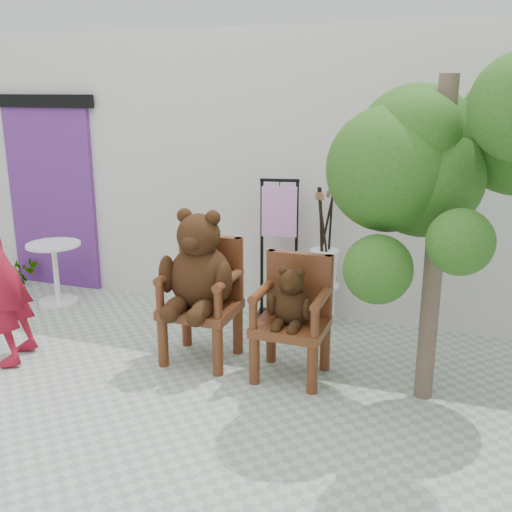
# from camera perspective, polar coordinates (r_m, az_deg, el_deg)

# --- Properties ---
(ground_plane) EXTENTS (60.00, 60.00, 0.00)m
(ground_plane) POSITION_cam_1_polar(r_m,az_deg,el_deg) (4.52, -7.06, -16.49)
(ground_plane) COLOR #9EA998
(ground_plane) RESTS_ON ground
(back_wall) EXTENTS (9.00, 1.00, 3.00)m
(back_wall) POSITION_cam_1_polar(r_m,az_deg,el_deg) (6.79, 4.34, 8.08)
(back_wall) COLOR silver
(back_wall) RESTS_ON ground
(doorway) EXTENTS (1.40, 0.11, 2.33)m
(doorway) POSITION_cam_1_polar(r_m,az_deg,el_deg) (7.74, -18.87, 5.72)
(doorway) COLOR #60297D
(doorway) RESTS_ON ground
(chair_big) EXTENTS (0.68, 0.74, 1.40)m
(chair_big) POSITION_cam_1_polar(r_m,az_deg,el_deg) (5.32, -5.34, -2.01)
(chair_big) COLOR #4B2310
(chair_big) RESTS_ON ground
(chair_small) EXTENTS (0.60, 0.55, 1.04)m
(chair_small) POSITION_cam_1_polar(r_m,az_deg,el_deg) (5.07, 3.53, -4.97)
(chair_small) COLOR #4B2310
(chair_small) RESTS_ON ground
(cafe_table) EXTENTS (0.60, 0.60, 0.70)m
(cafe_table) POSITION_cam_1_polar(r_m,az_deg,el_deg) (7.20, -18.57, -0.89)
(cafe_table) COLOR white
(cafe_table) RESTS_ON ground
(display_stand) EXTENTS (0.51, 0.43, 1.51)m
(display_stand) POSITION_cam_1_polar(r_m,az_deg,el_deg) (6.28, 2.18, -1.07)
(display_stand) COLOR black
(display_stand) RESTS_ON ground
(stool_bucket) EXTENTS (0.32, 0.32, 1.45)m
(stool_bucket) POSITION_cam_1_polar(r_m,az_deg,el_deg) (6.14, 6.50, -0.98)
(stool_bucket) COLOR white
(stool_bucket) RESTS_ON ground
(tree) EXTENTS (1.87, 1.64, 2.64)m
(tree) POSITION_cam_1_polar(r_m,az_deg,el_deg) (4.68, 16.74, 8.97)
(tree) COLOR #4C3B2D
(tree) RESTS_ON ground
(potted_plant) EXTENTS (0.44, 0.41, 0.41)m
(potted_plant) POSITION_cam_1_polar(r_m,az_deg,el_deg) (7.99, -21.81, -1.36)
(potted_plant) COLOR #193F11
(potted_plant) RESTS_ON ground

